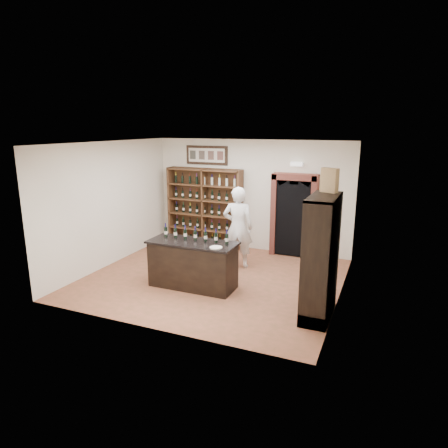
{
  "coord_description": "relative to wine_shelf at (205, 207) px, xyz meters",
  "views": [
    {
      "loc": [
        3.51,
        -7.69,
        3.36
      ],
      "look_at": [
        0.14,
        0.3,
        1.21
      ],
      "focal_mm": 32.0,
      "sensor_mm": 36.0,
      "label": 1
    }
  ],
  "objects": [
    {
      "name": "counter_bottle_6",
      "position": [
        1.82,
        -2.79,
        0.01
      ],
      "size": [
        0.07,
        0.07,
        0.3
      ],
      "color": "black",
      "rests_on": "tasting_counter"
    },
    {
      "name": "emergency_light",
      "position": [
        2.55,
        0.09,
        1.3
      ],
      "size": [
        0.3,
        0.1,
        0.1
      ],
      "primitive_type": "cube",
      "color": "white",
      "rests_on": "wall_back"
    },
    {
      "name": "counter_bottle_1",
      "position": [
        0.62,
        -2.79,
        0.01
      ],
      "size": [
        0.07,
        0.07,
        0.3
      ],
      "color": "black",
      "rests_on": "tasting_counter"
    },
    {
      "name": "wine_crate",
      "position": [
        3.8,
        -2.84,
        1.32
      ],
      "size": [
        0.33,
        0.24,
        0.43
      ],
      "primitive_type": "cube",
      "rotation": [
        0.0,
        0.0,
        -0.42
      ],
      "color": "tan",
      "rests_on": "side_cabinet"
    },
    {
      "name": "counter_bottle_2",
      "position": [
        0.86,
        -2.79,
        0.01
      ],
      "size": [
        0.07,
        0.07,
        0.3
      ],
      "color": "black",
      "rests_on": "tasting_counter"
    },
    {
      "name": "wall_right",
      "position": [
        4.05,
        -2.33,
        0.4
      ],
      "size": [
        0.04,
        5.0,
        3.0
      ],
      "primitive_type": "cube",
      "color": "silver",
      "rests_on": "ground"
    },
    {
      "name": "counter_bottle_3",
      "position": [
        1.1,
        -2.79,
        0.01
      ],
      "size": [
        0.07,
        0.07,
        0.3
      ],
      "color": "black",
      "rests_on": "tasting_counter"
    },
    {
      "name": "counter_bottle_5",
      "position": [
        1.58,
        -2.79,
        0.01
      ],
      "size": [
        0.07,
        0.07,
        0.3
      ],
      "color": "black",
      "rests_on": "tasting_counter"
    },
    {
      "name": "wine_shelf",
      "position": [
        0.0,
        0.0,
        0.0
      ],
      "size": [
        2.2,
        0.38,
        2.2
      ],
      "color": "#512B1B",
      "rests_on": "ground"
    },
    {
      "name": "wall_left",
      "position": [
        -1.45,
        -2.33,
        0.4
      ],
      "size": [
        0.04,
        5.0,
        3.0
      ],
      "primitive_type": "cube",
      "color": "silver",
      "rests_on": "ground"
    },
    {
      "name": "wall_back",
      "position": [
        1.3,
        0.17,
        0.4
      ],
      "size": [
        5.5,
        0.04,
        3.0
      ],
      "primitive_type": "cube",
      "color": "silver",
      "rests_on": "ground"
    },
    {
      "name": "floor",
      "position": [
        1.3,
        -2.33,
        -1.1
      ],
      "size": [
        5.5,
        5.5,
        0.0
      ],
      "primitive_type": "plane",
      "color": "#9C533E",
      "rests_on": "ground"
    },
    {
      "name": "counter_bottle_4",
      "position": [
        1.34,
        -2.79,
        0.01
      ],
      "size": [
        0.07,
        0.07,
        0.3
      ],
      "color": "black",
      "rests_on": "tasting_counter"
    },
    {
      "name": "ceiling",
      "position": [
        1.3,
        -2.33,
        1.9
      ],
      "size": [
        5.5,
        5.5,
        0.0
      ],
      "primitive_type": "plane",
      "rotation": [
        3.14,
        0.0,
        0.0
      ],
      "color": "white",
      "rests_on": "wall_back"
    },
    {
      "name": "tasting_counter",
      "position": [
        1.1,
        -2.93,
        -0.61
      ],
      "size": [
        1.88,
        0.78,
        1.0
      ],
      "color": "black",
      "rests_on": "ground"
    },
    {
      "name": "side_cabinet",
      "position": [
        3.82,
        -3.23,
        -0.35
      ],
      "size": [
        0.48,
        1.2,
        2.2
      ],
      "color": "black",
      "rests_on": "ground"
    },
    {
      "name": "framed_picture",
      "position": [
        0.0,
        0.14,
        1.45
      ],
      "size": [
        1.25,
        0.04,
        0.52
      ],
      "primitive_type": "cube",
      "color": "black",
      "rests_on": "wall_back"
    },
    {
      "name": "counter_bottle_0",
      "position": [
        0.38,
        -2.79,
        0.01
      ],
      "size": [
        0.07,
        0.07,
        0.3
      ],
      "color": "black",
      "rests_on": "tasting_counter"
    },
    {
      "name": "shopkeeper",
      "position": [
        1.53,
        -1.4,
        -0.11
      ],
      "size": [
        0.81,
        0.62,
        1.97
      ],
      "primitive_type": "imported",
      "rotation": [
        0.0,
        0.0,
        3.37
      ],
      "color": "silver",
      "rests_on": "ground"
    },
    {
      "name": "plate",
      "position": [
        1.73,
        -3.14,
        -0.09
      ],
      "size": [
        0.25,
        0.25,
        0.02
      ],
      "primitive_type": "cylinder",
      "color": "beige",
      "rests_on": "tasting_counter"
    },
    {
      "name": "arched_doorway",
      "position": [
        2.55,
        -0.0,
        0.04
      ],
      "size": [
        1.17,
        0.35,
        2.17
      ],
      "color": "black",
      "rests_on": "ground"
    }
  ]
}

